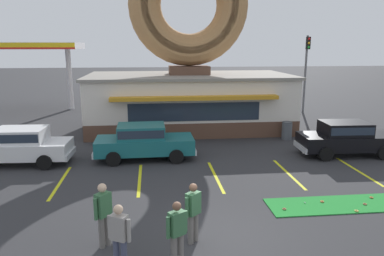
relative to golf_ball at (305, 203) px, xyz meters
The scene contains 24 objects.
ground_plane 3.94m from the golf_ball, 148.44° to the right, with size 160.00×160.00×0.00m, color #2D2D30.
donut_shop_building 12.71m from the golf_ball, 102.44° to the left, with size 12.30×6.75×10.96m.
putting_mat 1.00m from the golf_ball, 10.56° to the right, with size 4.49×1.39×0.03m, color #1E842D.
mini_donut_near_left 0.92m from the golf_ball, 155.43° to the right, with size 0.13×0.13×0.04m, color #A5724C.
mini_donut_near_right 2.43m from the golf_ball, ahead, with size 0.13×0.13×0.04m, color #D17F47.
mini_donut_mid_left 1.93m from the golf_ball, ahead, with size 0.13×0.13×0.04m, color #A5724C.
mini_donut_mid_centre 0.61m from the golf_ball, ahead, with size 0.13×0.13×0.04m, color #D17F47.
mini_donut_mid_right 1.56m from the golf_ball, 29.35° to the right, with size 0.13×0.13×0.04m, color #E5C666.
golf_ball is the anchor object (origin of this frame).
car_white 12.06m from the golf_ball, 153.02° to the left, with size 4.62×2.12×1.60m.
car_black 6.72m from the golf_ball, 51.52° to the left, with size 4.63×2.12×1.60m.
car_teal 7.79m from the golf_ball, 133.54° to the left, with size 4.59×2.04×1.60m.
pedestrian_blue_sweater_man 6.59m from the golf_ball, 151.38° to the right, with size 0.54×0.39×1.65m.
pedestrian_hooded_kid 5.41m from the golf_ball, 145.73° to the right, with size 0.52×0.41×1.61m.
pedestrian_leather_jacket_man 6.59m from the golf_ball, 162.62° to the right, with size 0.43×0.48×1.72m.
pedestrian_clipboard_woman 4.49m from the golf_ball, 152.98° to the right, with size 0.46×0.44×1.64m.
trash_bin 8.86m from the golf_ball, 73.73° to the left, with size 0.57×0.57×0.97m.
traffic_light_pole 17.97m from the golf_ball, 67.75° to the left, with size 0.28×0.47×5.80m.
gas_station_canopy 25.39m from the golf_ball, 126.78° to the left, with size 9.00×4.46×5.30m.
parking_stripe_left 8.97m from the golf_ball, 160.89° to the left, with size 0.12×3.60×0.01m, color yellow.
parking_stripe_mid_left 6.21m from the golf_ball, 151.79° to the left, with size 0.12×3.60×0.01m, color yellow.
parking_stripe_centre 3.84m from the golf_ball, 130.10° to the left, with size 0.12×3.60×0.01m, color yellow.
parking_stripe_mid_right 2.98m from the golf_ball, 79.79° to the left, with size 0.12×3.60×0.01m, color yellow.
parking_stripe_right 4.59m from the golf_ball, 39.76° to the left, with size 0.12×3.60×0.01m, color yellow.
Camera 1 is at (-1.58, -8.92, 5.12)m, focal length 35.00 mm.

